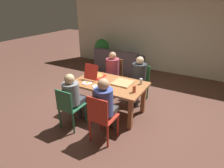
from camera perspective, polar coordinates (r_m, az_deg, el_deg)
The scene contains 19 objects.
ground_plane at distance 4.55m, azimuth -0.62°, elevation -8.25°, with size 20.00×20.00×0.00m, color brown.
back_wall at distance 7.05m, azimuth 13.71°, elevation 15.30°, with size 6.99×0.12×2.85m, color silver.
dining_table at distance 4.24m, azimuth -0.66°, elevation -0.98°, with size 1.60×0.95×0.74m.
chair_0 at distance 4.91m, azimuth 8.45°, elevation 0.84°, with size 0.43×0.45×0.92m.
person_0 at distance 4.71m, azimuth 7.93°, elevation 2.36°, with size 0.35×0.53×1.19m.
chair_1 at distance 5.21m, azimuth 0.67°, elevation 2.53°, with size 0.41×0.44×0.98m.
person_1 at distance 5.02m, azimuth -0.13°, elevation 4.07°, with size 0.36×0.55×1.20m.
chair_2 at distance 3.42m, azimuth -3.32°, elevation -9.85°, with size 0.44×0.44×0.95m.
person_2 at distance 3.42m, azimuth -2.05°, elevation -5.89°, with size 0.34×0.53×1.23m.
chair_3 at distance 3.85m, azimuth -12.89°, elevation -6.59°, with size 0.40×0.46×0.89m.
person_3 at distance 3.86m, azimuth -11.64°, elevation -3.34°, with size 0.33×0.52×1.16m.
pizza_box_0 at distance 4.49m, azimuth -4.98°, elevation 2.64°, with size 0.35×0.45×0.37m.
pizza_box_1 at distance 4.17m, azimuth 3.24°, elevation 0.35°, with size 0.41×0.41×0.03m.
plate_0 at distance 4.02m, azimuth -4.52°, elevation -0.76°, with size 0.21×0.21×0.01m.
plate_1 at distance 4.22m, azimuth -7.52°, elevation 0.42°, with size 0.22×0.22×0.03m.
drinking_glass_0 at distance 3.77m, azimuth 6.72°, elevation -1.54°, with size 0.07×0.07×0.14m, color #BC4D30.
drinking_glass_1 at distance 4.15m, azimuth 8.77°, elevation 0.76°, with size 0.06×0.06×0.13m, color silver.
couch at distance 7.09m, azimuth 1.99°, elevation 6.45°, with size 1.70×0.82×0.80m.
potted_plant at distance 7.54m, azimuth -3.07°, elevation 10.39°, with size 0.57×0.57×1.05m.
Camera 1 is at (1.92, -3.32, 2.44)m, focal length 30.24 mm.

